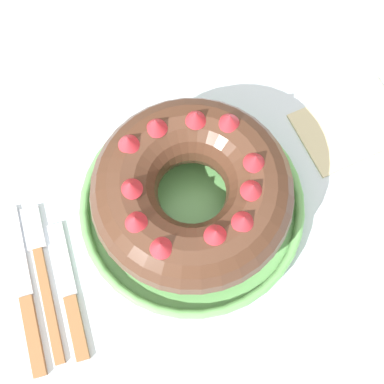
{
  "coord_description": "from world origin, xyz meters",
  "views": [
    {
      "loc": [
        -0.07,
        -0.23,
        1.42
      ],
      "look_at": [
        -0.01,
        -0.02,
        0.82
      ],
      "focal_mm": 50.0,
      "sensor_mm": 36.0,
      "label": 1
    }
  ],
  "objects_px": {
    "fork": "(42,270)",
    "napkin": "(351,126)",
    "bundt_cake": "(192,192)",
    "serving_dish": "(192,206)",
    "cake_knife": "(70,299)",
    "serving_knife": "(26,300)"
  },
  "relations": [
    {
      "from": "serving_dish",
      "to": "fork",
      "type": "height_order",
      "value": "serving_dish"
    },
    {
      "from": "serving_knife",
      "to": "cake_knife",
      "type": "distance_m",
      "value": 0.06
    },
    {
      "from": "bundt_cake",
      "to": "napkin",
      "type": "bearing_deg",
      "value": 12.4
    },
    {
      "from": "serving_dish",
      "to": "serving_knife",
      "type": "relative_size",
      "value": 1.33
    },
    {
      "from": "bundt_cake",
      "to": "cake_knife",
      "type": "bearing_deg",
      "value": -158.45
    },
    {
      "from": "napkin",
      "to": "fork",
      "type": "bearing_deg",
      "value": -170.06
    },
    {
      "from": "serving_knife",
      "to": "cake_knife",
      "type": "xyz_separation_m",
      "value": [
        0.05,
        -0.01,
        0.0
      ]
    },
    {
      "from": "fork",
      "to": "serving_knife",
      "type": "xyz_separation_m",
      "value": [
        -0.03,
        -0.03,
        -0.0
      ]
    },
    {
      "from": "napkin",
      "to": "bundt_cake",
      "type": "bearing_deg",
      "value": -167.6
    },
    {
      "from": "bundt_cake",
      "to": "serving_knife",
      "type": "relative_size",
      "value": 1.13
    },
    {
      "from": "fork",
      "to": "napkin",
      "type": "distance_m",
      "value": 0.46
    },
    {
      "from": "cake_knife",
      "to": "napkin",
      "type": "xyz_separation_m",
      "value": [
        0.43,
        0.13,
        -0.0
      ]
    },
    {
      "from": "bundt_cake",
      "to": "fork",
      "type": "distance_m",
      "value": 0.22
    },
    {
      "from": "serving_knife",
      "to": "fork",
      "type": "bearing_deg",
      "value": 45.09
    },
    {
      "from": "serving_dish",
      "to": "napkin",
      "type": "relative_size",
      "value": 1.96
    },
    {
      "from": "cake_knife",
      "to": "napkin",
      "type": "height_order",
      "value": "cake_knife"
    },
    {
      "from": "serving_dish",
      "to": "bundt_cake",
      "type": "bearing_deg",
      "value": 115.49
    },
    {
      "from": "serving_dish",
      "to": "serving_knife",
      "type": "distance_m",
      "value": 0.24
    },
    {
      "from": "serving_knife",
      "to": "cake_knife",
      "type": "bearing_deg",
      "value": -20.75
    },
    {
      "from": "fork",
      "to": "bundt_cake",
      "type": "bearing_deg",
      "value": 2.34
    },
    {
      "from": "serving_dish",
      "to": "serving_knife",
      "type": "bearing_deg",
      "value": -166.4
    },
    {
      "from": "napkin",
      "to": "cake_knife",
      "type": "bearing_deg",
      "value": -163.66
    }
  ]
}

